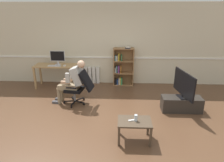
{
  "coord_description": "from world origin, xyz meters",
  "views": [
    {
      "loc": [
        0.38,
        -4.11,
        2.5
      ],
      "look_at": [
        0.15,
        0.85,
        0.7
      ],
      "focal_mm": 32.22,
      "sensor_mm": 36.0,
      "label": 1
    }
  ],
  "objects": [
    {
      "name": "imac_monitor",
      "position": [
        -1.7,
        2.23,
        1.02
      ],
      "size": [
        0.49,
        0.14,
        0.45
      ],
      "color": "silver",
      "rests_on": "computer_desk"
    },
    {
      "name": "tv_screen",
      "position": [
        1.95,
        0.62,
        0.73
      ],
      "size": [
        0.25,
        1.02,
        0.66
      ],
      "rotation": [
        0.0,
        0.0,
        1.75
      ],
      "color": "black",
      "rests_on": "tv_stand"
    },
    {
      "name": "drinking_glass",
      "position": [
        0.69,
        -0.67,
        0.5
      ],
      "size": [
        0.06,
        0.06,
        0.13
      ],
      "primitive_type": "cylinder",
      "color": "silver",
      "rests_on": "coffee_table"
    },
    {
      "name": "bookshelf",
      "position": [
        0.43,
        2.44,
        0.62
      ],
      "size": [
        0.68,
        0.29,
        1.33
      ],
      "color": "olive",
      "rests_on": "ground_plane"
    },
    {
      "name": "person_seated",
      "position": [
        -0.92,
        0.93,
        0.66
      ],
      "size": [
        0.97,
        0.43,
        1.23
      ],
      "rotation": [
        0.0,
        0.0,
        -1.7
      ],
      "color": "#937F60",
      "rests_on": "ground_plane"
    },
    {
      "name": "radiator",
      "position": [
        -0.84,
        2.54,
        0.29
      ],
      "size": [
        0.95,
        0.08,
        0.59
      ],
      "color": "white",
      "rests_on": "ground_plane"
    },
    {
      "name": "spare_remote",
      "position": [
        0.61,
        -0.67,
        0.44
      ],
      "size": [
        0.15,
        0.07,
        0.02
      ],
      "primitive_type": "cube",
      "rotation": [
        0.0,
        0.0,
        4.98
      ],
      "color": "white",
      "rests_on": "coffee_table"
    },
    {
      "name": "office_chair",
      "position": [
        -0.73,
        0.91,
        0.52
      ],
      "size": [
        0.87,
        0.62,
        0.95
      ],
      "rotation": [
        0.0,
        0.0,
        -1.7
      ],
      "color": "black",
      "rests_on": "ground_plane"
    },
    {
      "name": "keyboard",
      "position": [
        -1.75,
        2.01,
        0.77
      ],
      "size": [
        0.41,
        0.12,
        0.02
      ],
      "primitive_type": "cube",
      "color": "silver",
      "rests_on": "computer_desk"
    },
    {
      "name": "tv_stand",
      "position": [
        1.95,
        0.62,
        0.19
      ],
      "size": [
        1.0,
        0.39,
        0.38
      ],
      "color": "#2D2823",
      "rests_on": "ground_plane"
    },
    {
      "name": "back_wall",
      "position": [
        0.0,
        2.65,
        1.35
      ],
      "size": [
        12.0,
        0.13,
        2.7
      ],
      "color": "beige",
      "rests_on": "ground_plane"
    },
    {
      "name": "coffee_table",
      "position": [
        0.66,
        -0.68,
        0.37
      ],
      "size": [
        0.66,
        0.45,
        0.44
      ],
      "color": "#4C3D2D",
      "rests_on": "ground_plane"
    },
    {
      "name": "computer_mouse",
      "position": [
        -1.43,
        2.03,
        0.77
      ],
      "size": [
        0.06,
        0.1,
        0.03
      ],
      "primitive_type": "cube",
      "color": "white",
      "rests_on": "computer_desk"
    },
    {
      "name": "ground_plane",
      "position": [
        0.0,
        0.0,
        0.0
      ],
      "size": [
        18.0,
        18.0,
        0.0
      ],
      "primitive_type": "plane",
      "color": "brown"
    },
    {
      "name": "computer_desk",
      "position": [
        -1.75,
        2.15,
        0.65
      ],
      "size": [
        1.39,
        0.56,
        0.76
      ],
      "color": "tan",
      "rests_on": "ground_plane"
    }
  ]
}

